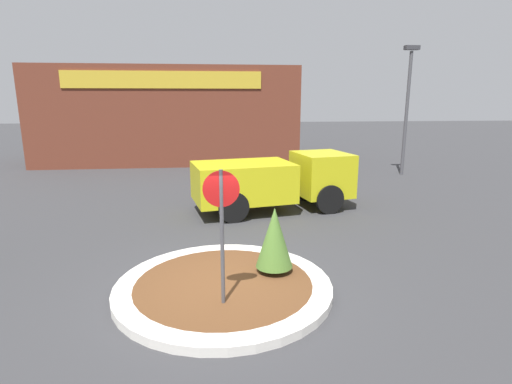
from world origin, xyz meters
TOP-DOWN VIEW (x-y plane):
  - ground_plane at (0.00, 0.00)m, footprint 120.00×120.00m
  - traffic_island at (0.00, 0.00)m, footprint 4.31×4.31m
  - stop_sign at (-0.03, -0.80)m, footprint 0.63×0.07m
  - island_shrub at (1.08, 0.43)m, footprint 0.78×0.78m
  - utility_truck at (1.87, 5.79)m, footprint 5.62×3.03m
  - storefront_building at (-2.72, 18.02)m, footprint 14.99×6.07m
  - light_pole at (9.36, 11.73)m, footprint 0.70×0.30m

SIDE VIEW (x-z plane):
  - ground_plane at x=0.00m, z-range 0.00..0.00m
  - traffic_island at x=0.00m, z-range 0.00..0.17m
  - island_shrub at x=1.08m, z-range 0.23..1.63m
  - utility_truck at x=1.87m, z-range 0.11..2.02m
  - stop_sign at x=-0.03m, z-range 0.47..3.06m
  - storefront_building at x=-2.72m, z-range 0.00..5.56m
  - light_pole at x=9.36m, z-range 0.55..6.78m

